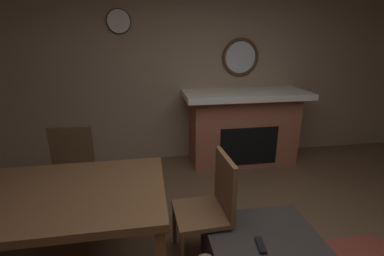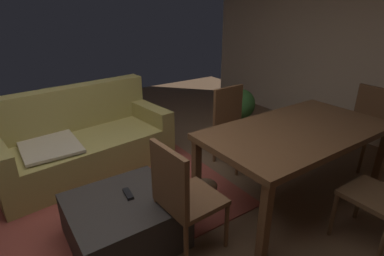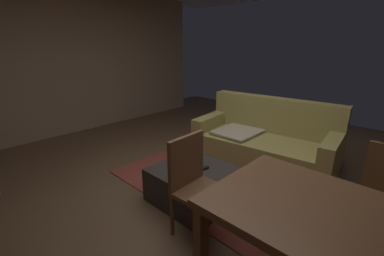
% 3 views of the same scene
% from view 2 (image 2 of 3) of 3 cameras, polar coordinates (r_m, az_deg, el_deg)
% --- Properties ---
extents(floor, '(8.46, 8.46, 0.00)m').
position_cam_2_polar(floor, '(2.95, -11.53, -16.88)').
color(floor, brown).
extents(wall_right_window_side, '(0.12, 5.83, 2.67)m').
position_cam_2_polar(wall_right_window_side, '(4.85, 29.76, 13.63)').
color(wall_right_window_side, '#C4AA91').
rests_on(wall_right_window_side, ground).
extents(area_rug, '(2.60, 2.00, 0.01)m').
position_cam_2_polar(area_rug, '(3.29, -16.99, -12.69)').
color(area_rug, brown).
rests_on(area_rug, ground).
extents(couch, '(2.03, 1.12, 0.94)m').
position_cam_2_polar(couch, '(3.78, -19.94, -2.63)').
color(couch, '#9E8E4C').
rests_on(couch, ground).
extents(ottoman_coffee_table, '(0.85, 0.80, 0.39)m').
position_cam_2_polar(ottoman_coffee_table, '(2.66, -12.62, -16.66)').
color(ottoman_coffee_table, '#2D2826').
rests_on(ottoman_coffee_table, ground).
extents(tv_remote, '(0.07, 0.16, 0.02)m').
position_cam_2_polar(tv_remote, '(2.59, -11.96, -12.04)').
color(tv_remote, black).
rests_on(tv_remote, ottoman_coffee_table).
extents(dining_table, '(1.86, 1.00, 0.74)m').
position_cam_2_polar(dining_table, '(3.08, 19.14, -1.27)').
color(dining_table, brown).
rests_on(dining_table, ground).
extents(dining_chair_west, '(0.46, 0.46, 0.93)m').
position_cam_2_polar(dining_chair_west, '(2.33, -1.97, -12.25)').
color(dining_chair_west, brown).
rests_on(dining_chair_west, ground).
extents(dining_chair_east, '(0.47, 0.47, 0.93)m').
position_cam_2_polar(dining_chair_east, '(4.22, 29.92, 1.12)').
color(dining_chair_east, brown).
rests_on(dining_chair_east, ground).
extents(dining_chair_north, '(0.46, 0.46, 0.93)m').
position_cam_2_polar(dining_chair_north, '(3.68, 7.85, 1.20)').
color(dining_chair_north, brown).
rests_on(dining_chair_north, ground).
extents(potted_plant, '(0.43, 0.43, 0.61)m').
position_cam_2_polar(potted_plant, '(4.84, 9.28, 4.26)').
color(potted_plant, brown).
rests_on(potted_plant, ground).
extents(small_dog, '(0.60, 0.30, 0.33)m').
position_cam_2_polar(small_dog, '(2.95, -0.44, -11.77)').
color(small_dog, '#8C6B4C').
rests_on(small_dog, ground).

